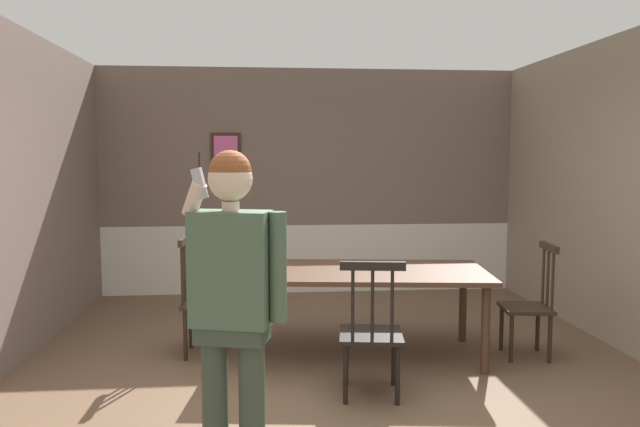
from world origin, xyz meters
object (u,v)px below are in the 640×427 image
(chair_by_doorway, at_px, (371,332))
(person_figure, at_px, (233,291))
(chair_near_window, at_px, (530,304))
(chair_at_table_head, at_px, (202,299))
(dining_table, at_px, (365,278))

(chair_by_doorway, relative_size, person_figure, 0.58)
(chair_near_window, distance_m, chair_by_doorway, 1.70)
(chair_at_table_head, bearing_deg, chair_by_doorway, 51.07)
(dining_table, bearing_deg, chair_by_doorway, -96.61)
(person_figure, bearing_deg, dining_table, -102.91)
(chair_at_table_head, bearing_deg, chair_near_window, 83.78)
(dining_table, distance_m, chair_near_window, 1.45)
(dining_table, relative_size, chair_at_table_head, 2.10)
(dining_table, bearing_deg, person_figure, -117.65)
(chair_near_window, relative_size, chair_by_doorway, 0.97)
(chair_near_window, bearing_deg, chair_by_doorway, 123.50)
(chair_at_table_head, bearing_deg, dining_table, 83.88)
(dining_table, height_order, person_figure, person_figure)
(dining_table, bearing_deg, chair_near_window, -6.58)
(dining_table, relative_size, chair_near_window, 2.20)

